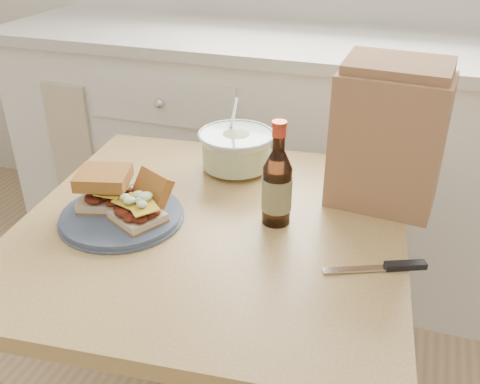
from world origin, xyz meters
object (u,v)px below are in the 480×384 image
(dining_table, at_px, (213,260))
(coleslaw_bowl, at_px, (236,151))
(plate, at_px, (122,216))
(beer_bottle, at_px, (277,186))
(paper_bag, at_px, (388,141))

(dining_table, distance_m, coleslaw_bowl, 0.32)
(plate, distance_m, coleslaw_bowl, 0.37)
(dining_table, distance_m, plate, 0.24)
(dining_table, xyz_separation_m, beer_bottle, (0.14, 0.05, 0.20))
(coleslaw_bowl, bearing_deg, plate, -116.34)
(dining_table, bearing_deg, paper_bag, 26.21)
(beer_bottle, bearing_deg, coleslaw_bowl, 140.14)
(plate, height_order, paper_bag, paper_bag)
(plate, relative_size, paper_bag, 0.87)
(plate, relative_size, beer_bottle, 1.14)
(paper_bag, bearing_deg, dining_table, -142.46)
(dining_table, distance_m, beer_bottle, 0.25)
(coleslaw_bowl, bearing_deg, dining_table, -82.49)
(dining_table, bearing_deg, beer_bottle, 14.30)
(plate, xyz_separation_m, coleslaw_bowl, (0.16, 0.33, 0.04))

